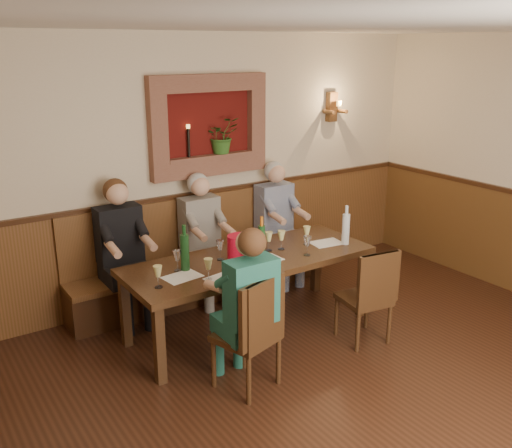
{
  "coord_description": "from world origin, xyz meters",
  "views": [
    {
      "loc": [
        -2.74,
        -2.36,
        2.66
      ],
      "look_at": [
        0.1,
        1.9,
        1.05
      ],
      "focal_mm": 40.0,
      "sensor_mm": 36.0,
      "label": 1
    }
  ],
  "objects_px": {
    "spittoon_bucket": "(239,249)",
    "person_bench_right": "(278,233)",
    "wine_bottle_green_a": "(262,239)",
    "person_chair_front": "(245,322)",
    "bench": "(203,268)",
    "chair_near_left": "(248,355)",
    "dining_table": "(250,265)",
    "wine_bottle_green_b": "(185,252)",
    "person_bench_mid": "(204,250)",
    "chair_near_right": "(364,314)",
    "person_bench_left": "(124,265)",
    "water_bottle": "(346,228)"
  },
  "relations": [
    {
      "from": "wine_bottle_green_a",
      "to": "spittoon_bucket",
      "type": "bearing_deg",
      "value": -171.37
    },
    {
      "from": "person_bench_right",
      "to": "water_bottle",
      "type": "distance_m",
      "value": 1.1
    },
    {
      "from": "water_bottle",
      "to": "chair_near_left",
      "type": "bearing_deg",
      "value": -158.89
    },
    {
      "from": "person_bench_right",
      "to": "person_chair_front",
      "type": "bearing_deg",
      "value": -132.64
    },
    {
      "from": "spittoon_bucket",
      "to": "wine_bottle_green_a",
      "type": "xyz_separation_m",
      "value": [
        0.28,
        0.04,
        0.03
      ]
    },
    {
      "from": "bench",
      "to": "person_chair_front",
      "type": "distance_m",
      "value": 1.82
    },
    {
      "from": "water_bottle",
      "to": "person_bench_mid",
      "type": "bearing_deg",
      "value": 134.93
    },
    {
      "from": "chair_near_left",
      "to": "person_chair_front",
      "type": "distance_m",
      "value": 0.28
    },
    {
      "from": "chair_near_left",
      "to": "wine_bottle_green_a",
      "type": "relative_size",
      "value": 2.61
    },
    {
      "from": "bench",
      "to": "person_bench_mid",
      "type": "bearing_deg",
      "value": -109.53
    },
    {
      "from": "chair_near_left",
      "to": "chair_near_right",
      "type": "bearing_deg",
      "value": -14.81
    },
    {
      "from": "dining_table",
      "to": "wine_bottle_green_a",
      "type": "xyz_separation_m",
      "value": [
        0.14,
        0.01,
        0.23
      ]
    },
    {
      "from": "dining_table",
      "to": "bench",
      "type": "bearing_deg",
      "value": 90.0
    },
    {
      "from": "wine_bottle_green_b",
      "to": "water_bottle",
      "type": "distance_m",
      "value": 1.68
    },
    {
      "from": "chair_near_right",
      "to": "spittoon_bucket",
      "type": "distance_m",
      "value": 1.32
    },
    {
      "from": "bench",
      "to": "chair_near_left",
      "type": "height_order",
      "value": "bench"
    },
    {
      "from": "bench",
      "to": "person_bench_left",
      "type": "xyz_separation_m",
      "value": [
        -0.93,
        -0.11,
        0.27
      ]
    },
    {
      "from": "person_bench_mid",
      "to": "person_bench_right",
      "type": "bearing_deg",
      "value": -0.04
    },
    {
      "from": "wine_bottle_green_b",
      "to": "spittoon_bucket",
      "type": "bearing_deg",
      "value": -10.16
    },
    {
      "from": "bench",
      "to": "person_bench_left",
      "type": "bearing_deg",
      "value": -173.45
    },
    {
      "from": "spittoon_bucket",
      "to": "person_chair_front",
      "type": "bearing_deg",
      "value": -119.03
    },
    {
      "from": "chair_near_left",
      "to": "chair_near_right",
      "type": "xyz_separation_m",
      "value": [
        1.31,
        0.04,
        -0.02
      ]
    },
    {
      "from": "wine_bottle_green_b",
      "to": "bench",
      "type": "bearing_deg",
      "value": 53.77
    },
    {
      "from": "wine_bottle_green_b",
      "to": "water_bottle",
      "type": "height_order",
      "value": "wine_bottle_green_b"
    },
    {
      "from": "chair_near_left",
      "to": "spittoon_bucket",
      "type": "distance_m",
      "value": 1.05
    },
    {
      "from": "water_bottle",
      "to": "dining_table",
      "type": "bearing_deg",
      "value": 168.34
    },
    {
      "from": "dining_table",
      "to": "wine_bottle_green_a",
      "type": "bearing_deg",
      "value": 2.94
    },
    {
      "from": "wine_bottle_green_b",
      "to": "person_bench_right",
      "type": "bearing_deg",
      "value": 26.25
    },
    {
      "from": "person_bench_mid",
      "to": "wine_bottle_green_b",
      "type": "relative_size",
      "value": 3.33
    },
    {
      "from": "wine_bottle_green_a",
      "to": "chair_near_right",
      "type": "bearing_deg",
      "value": -51.06
    },
    {
      "from": "person_bench_right",
      "to": "wine_bottle_green_a",
      "type": "relative_size",
      "value": 3.75
    },
    {
      "from": "chair_near_left",
      "to": "person_chair_front",
      "type": "xyz_separation_m",
      "value": [
        -0.01,
        0.03,
        0.28
      ]
    },
    {
      "from": "wine_bottle_green_b",
      "to": "person_chair_front",
      "type": "bearing_deg",
      "value": -83.45
    },
    {
      "from": "person_bench_left",
      "to": "chair_near_right",
      "type": "bearing_deg",
      "value": -43.55
    },
    {
      "from": "spittoon_bucket",
      "to": "water_bottle",
      "type": "distance_m",
      "value": 1.16
    },
    {
      "from": "chair_near_left",
      "to": "dining_table",
      "type": "bearing_deg",
      "value": 39.43
    },
    {
      "from": "wine_bottle_green_a",
      "to": "person_chair_front",
      "type": "bearing_deg",
      "value": -131.23
    },
    {
      "from": "spittoon_bucket",
      "to": "person_bench_right",
      "type": "bearing_deg",
      "value": 39.05
    },
    {
      "from": "person_bench_left",
      "to": "person_bench_right",
      "type": "relative_size",
      "value": 1.02
    },
    {
      "from": "person_bench_mid",
      "to": "wine_bottle_green_b",
      "type": "height_order",
      "value": "person_bench_mid"
    },
    {
      "from": "dining_table",
      "to": "spittoon_bucket",
      "type": "height_order",
      "value": "spittoon_bucket"
    },
    {
      "from": "dining_table",
      "to": "water_bottle",
      "type": "bearing_deg",
      "value": -11.66
    },
    {
      "from": "dining_table",
      "to": "spittoon_bucket",
      "type": "distance_m",
      "value": 0.25
    },
    {
      "from": "dining_table",
      "to": "person_bench_left",
      "type": "height_order",
      "value": "person_bench_left"
    },
    {
      "from": "bench",
      "to": "chair_near_left",
      "type": "distance_m",
      "value": 1.84
    },
    {
      "from": "chair_near_right",
      "to": "dining_table",
      "type": "bearing_deg",
      "value": 143.14
    },
    {
      "from": "person_bench_mid",
      "to": "person_chair_front",
      "type": "distance_m",
      "value": 1.7
    },
    {
      "from": "person_bench_left",
      "to": "water_bottle",
      "type": "bearing_deg",
      "value": -28.37
    },
    {
      "from": "person_bench_right",
      "to": "spittoon_bucket",
      "type": "relative_size",
      "value": 5.61
    },
    {
      "from": "person_bench_mid",
      "to": "bench",
      "type": "bearing_deg",
      "value": 70.47
    }
  ]
}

